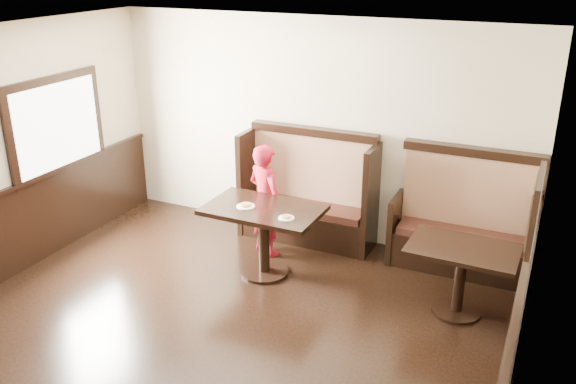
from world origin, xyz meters
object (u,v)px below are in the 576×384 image
Objects in this scene: booth_neighbor at (463,230)px; table_neighbor at (461,264)px; booth_main at (309,200)px; child at (265,200)px; table_main at (264,223)px.

table_neighbor is (0.14, -1.00, 0.08)m from booth_neighbor.
booth_main is 1.25× the size of child.
booth_main and booth_neighbor have the same top height.
booth_neighbor reaches higher than table_neighbor.
booth_neighbor is at bearing -143.11° from child.
table_neighbor is 0.78× the size of child.
booth_main is 2.32m from table_neighbor.
booth_main is at bearing 179.95° from booth_neighbor.
table_main is at bearing -151.86° from booth_neighbor.
child is (-2.41, 0.39, 0.14)m from table_neighbor.
table_main is (-2.04, -1.09, 0.15)m from booth_neighbor.
child is (-0.32, -0.61, 0.17)m from booth_main.
child reaches higher than table_main.
table_main is at bearing 136.55° from child.
child is at bearing 115.29° from table_main.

